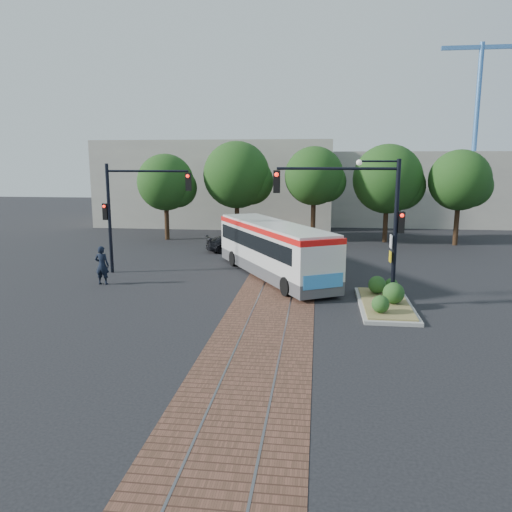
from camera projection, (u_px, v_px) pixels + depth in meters
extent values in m
plane|color=black|center=(275.00, 297.00, 22.86)|extent=(120.00, 120.00, 0.00)
cube|color=brown|center=(282.00, 277.00, 26.76)|extent=(3.60, 40.00, 0.01)
cube|color=slate|center=(268.00, 276.00, 26.85)|extent=(0.06, 40.00, 0.01)
cube|color=slate|center=(296.00, 277.00, 26.67)|extent=(0.06, 40.00, 0.01)
cylinder|color=#382314|center=(167.00, 222.00, 39.41)|extent=(0.36, 0.36, 2.86)
sphere|color=#123912|center=(166.00, 182.00, 38.83)|extent=(4.40, 4.40, 4.40)
cylinder|color=#382314|center=(237.00, 220.00, 39.49)|extent=(0.36, 0.36, 3.12)
sphere|color=#123912|center=(237.00, 175.00, 38.84)|extent=(5.20, 5.20, 5.20)
cylinder|color=#382314|center=(313.00, 220.00, 37.96)|extent=(0.36, 0.36, 3.39)
sphere|color=#123912|center=(314.00, 176.00, 37.33)|extent=(4.40, 4.40, 4.40)
cylinder|color=#382314|center=(385.00, 224.00, 38.12)|extent=(0.36, 0.36, 2.86)
sphere|color=#123912|center=(388.00, 179.00, 37.49)|extent=(5.20, 5.20, 5.20)
cylinder|color=#382314|center=(456.00, 224.00, 36.70)|extent=(0.36, 0.36, 3.12)
sphere|color=#123912|center=(460.00, 180.00, 36.10)|extent=(4.40, 4.40, 4.40)
cube|color=#ADA899|center=(221.00, 183.00, 50.38)|extent=(22.00, 12.00, 8.00)
cube|color=#ADA899|center=(420.00, 188.00, 49.99)|extent=(18.00, 10.00, 7.00)
cylinder|color=#3F72B2|center=(475.00, 133.00, 52.13)|extent=(0.50, 0.50, 18.00)
cube|color=#3F72B2|center=(482.00, 47.00, 50.54)|extent=(8.00, 0.40, 0.40)
cube|color=#47474A|center=(273.00, 267.00, 26.82)|extent=(7.21, 10.49, 0.63)
cube|color=silver|center=(273.00, 246.00, 26.60)|extent=(7.22, 10.50, 1.70)
cube|color=black|center=(271.00, 240.00, 26.80)|extent=(6.74, 9.59, 0.81)
cube|color=red|center=(273.00, 228.00, 26.42)|extent=(7.25, 10.52, 0.27)
cube|color=silver|center=(273.00, 224.00, 26.38)|extent=(6.98, 10.15, 0.13)
cube|color=black|center=(322.00, 257.00, 21.76)|extent=(1.31, 0.79, 0.81)
cube|color=#3488D0|center=(323.00, 281.00, 21.82)|extent=(1.75, 1.01, 0.63)
cube|color=orange|center=(300.00, 257.00, 26.32)|extent=(2.01, 3.55, 0.99)
cylinder|color=black|center=(287.00, 286.00, 22.94)|extent=(0.71, 0.94, 0.90)
cylinder|color=black|center=(326.00, 282.00, 23.70)|extent=(0.71, 0.94, 0.90)
cylinder|color=black|center=(234.00, 258.00, 29.55)|extent=(0.71, 0.94, 0.90)
cylinder|color=black|center=(266.00, 256.00, 30.31)|extent=(0.71, 0.94, 0.90)
cube|color=gray|center=(385.00, 305.00, 21.29)|extent=(2.20, 5.20, 0.15)
cube|color=olive|center=(385.00, 302.00, 21.27)|extent=(1.90, 4.80, 0.08)
sphere|color=#1E4719|center=(380.00, 304.00, 19.68)|extent=(0.70, 0.70, 0.70)
sphere|color=#1E4719|center=(394.00, 293.00, 20.94)|extent=(0.90, 0.90, 0.90)
sphere|color=#1E4719|center=(377.00, 284.00, 22.57)|extent=(0.80, 0.80, 0.80)
sphere|color=#1E4719|center=(391.00, 284.00, 22.99)|extent=(0.60, 0.60, 0.60)
cylinder|color=black|center=(395.00, 232.00, 20.86)|extent=(0.18, 0.18, 6.00)
cylinder|color=black|center=(337.00, 169.00, 20.68)|extent=(5.00, 0.12, 0.12)
cube|color=black|center=(277.00, 182.00, 21.09)|extent=(0.28, 0.22, 0.95)
sphere|color=#FF190C|center=(277.00, 175.00, 20.89)|extent=(0.18, 0.18, 0.18)
cube|color=black|center=(401.00, 222.00, 20.76)|extent=(0.26, 0.20, 0.90)
sphere|color=#FF190C|center=(402.00, 215.00, 20.57)|extent=(0.16, 0.16, 0.16)
cube|color=white|center=(391.00, 241.00, 20.84)|extent=(0.04, 0.45, 0.55)
cube|color=yellow|center=(390.00, 257.00, 20.96)|extent=(0.04, 0.45, 0.45)
cylinder|color=black|center=(379.00, 161.00, 20.41)|extent=(1.60, 0.08, 0.08)
sphere|color=silver|center=(359.00, 162.00, 20.52)|extent=(0.24, 0.24, 0.24)
cylinder|color=black|center=(109.00, 219.00, 27.36)|extent=(0.18, 0.18, 6.00)
cylinder|color=black|center=(147.00, 171.00, 26.60)|extent=(4.50, 0.12, 0.12)
cube|color=black|center=(188.00, 182.00, 26.43)|extent=(0.28, 0.22, 0.95)
sphere|color=#FF190C|center=(188.00, 176.00, 26.23)|extent=(0.18, 0.18, 0.18)
cube|color=black|center=(105.00, 212.00, 27.31)|extent=(0.26, 0.20, 0.90)
sphere|color=#FF190C|center=(104.00, 206.00, 27.13)|extent=(0.16, 0.16, 0.16)
imported|color=black|center=(102.00, 265.00, 25.02)|extent=(0.73, 0.49, 1.96)
imported|color=black|center=(235.00, 243.00, 34.28)|extent=(4.28, 3.03, 1.15)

